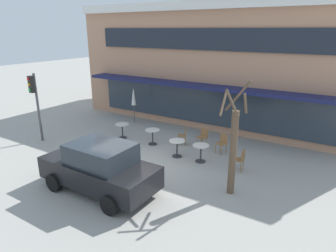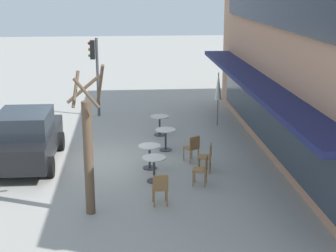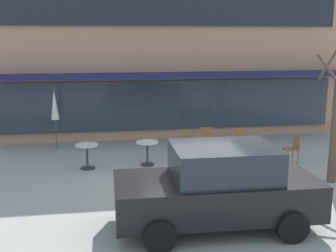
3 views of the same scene
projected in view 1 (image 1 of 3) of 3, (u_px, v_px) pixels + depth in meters
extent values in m
plane|color=#9E9B93|center=(135.00, 169.00, 12.12)|extent=(80.00, 80.00, 0.00)
cube|color=tan|center=(231.00, 62.00, 19.12)|extent=(17.02, 8.00, 6.80)
cube|color=silver|center=(204.00, 5.00, 14.84)|extent=(17.02, 0.24, 0.44)
cube|color=#191E4C|center=(198.00, 86.00, 15.72)|extent=(14.47, 1.10, 0.16)
cube|color=#1E232D|center=(204.00, 39.00, 15.39)|extent=(13.62, 0.10, 1.10)
cube|color=#2D3842|center=(201.00, 106.00, 16.49)|extent=(13.62, 0.10, 1.90)
cylinder|color=#333338|center=(153.00, 144.00, 14.69)|extent=(0.44, 0.44, 0.03)
cylinder|color=#333338|center=(153.00, 137.00, 14.58)|extent=(0.07, 0.07, 0.70)
cylinder|color=silver|center=(152.00, 130.00, 14.47)|extent=(0.70, 0.70, 0.03)
cylinder|color=#333338|center=(200.00, 161.00, 12.77)|extent=(0.44, 0.44, 0.03)
cylinder|color=#333338|center=(201.00, 153.00, 12.65)|extent=(0.07, 0.07, 0.70)
cylinder|color=silver|center=(201.00, 145.00, 12.54)|extent=(0.70, 0.70, 0.03)
cylinder|color=#333338|center=(123.00, 138.00, 15.56)|extent=(0.44, 0.44, 0.03)
cylinder|color=#333338|center=(122.00, 131.00, 15.45)|extent=(0.07, 0.07, 0.70)
cylinder|color=silver|center=(122.00, 124.00, 15.34)|extent=(0.70, 0.70, 0.03)
cylinder|color=#333338|center=(177.00, 156.00, 13.28)|extent=(0.44, 0.44, 0.03)
cylinder|color=#333338|center=(177.00, 149.00, 13.16)|extent=(0.07, 0.07, 0.70)
cylinder|color=silver|center=(177.00, 141.00, 13.05)|extent=(0.70, 0.70, 0.03)
cylinder|color=#4C4C51|center=(134.00, 105.00, 17.79)|extent=(0.04, 0.04, 2.20)
cone|color=silver|center=(134.00, 96.00, 17.62)|extent=(0.28, 0.28, 1.10)
cylinder|color=olive|center=(202.00, 144.00, 14.15)|extent=(0.04, 0.04, 0.45)
cylinder|color=olive|center=(197.00, 142.00, 14.38)|extent=(0.04, 0.04, 0.45)
cylinder|color=olive|center=(207.00, 142.00, 14.37)|extent=(0.04, 0.04, 0.45)
cylinder|color=olive|center=(201.00, 140.00, 14.60)|extent=(0.04, 0.04, 0.45)
cube|color=olive|center=(202.00, 137.00, 14.30)|extent=(0.48, 0.48, 0.04)
cube|color=olive|center=(205.00, 132.00, 14.35)|extent=(0.40, 0.13, 0.40)
cylinder|color=olive|center=(232.00, 166.00, 11.87)|extent=(0.04, 0.04, 0.45)
cylinder|color=olive|center=(235.00, 163.00, 12.15)|extent=(0.04, 0.04, 0.45)
cylinder|color=olive|center=(241.00, 168.00, 11.71)|extent=(0.04, 0.04, 0.45)
cylinder|color=olive|center=(243.00, 164.00, 11.99)|extent=(0.04, 0.04, 0.45)
cube|color=olive|center=(238.00, 159.00, 11.86)|extent=(0.42, 0.42, 0.04)
cube|color=olive|center=(243.00, 155.00, 11.70)|extent=(0.06, 0.40, 0.40)
cylinder|color=olive|center=(178.00, 141.00, 14.45)|extent=(0.04, 0.04, 0.45)
cylinder|color=olive|center=(178.00, 139.00, 14.77)|extent=(0.04, 0.04, 0.45)
cylinder|color=olive|center=(185.00, 141.00, 14.44)|extent=(0.04, 0.04, 0.45)
cylinder|color=olive|center=(185.00, 139.00, 14.77)|extent=(0.04, 0.04, 0.45)
cube|color=olive|center=(182.00, 135.00, 14.53)|extent=(0.55, 0.55, 0.04)
cube|color=olive|center=(186.00, 131.00, 14.46)|extent=(0.24, 0.36, 0.40)
cylinder|color=olive|center=(221.00, 151.00, 13.34)|extent=(0.04, 0.04, 0.45)
cylinder|color=olive|center=(215.00, 149.00, 13.58)|extent=(0.04, 0.04, 0.45)
cylinder|color=olive|center=(226.00, 149.00, 13.55)|extent=(0.04, 0.04, 0.45)
cylinder|color=olive|center=(220.00, 147.00, 13.79)|extent=(0.04, 0.04, 0.45)
cube|color=olive|center=(221.00, 144.00, 13.49)|extent=(0.49, 0.49, 0.04)
cube|color=olive|center=(224.00, 138.00, 13.54)|extent=(0.40, 0.15, 0.40)
cube|color=black|center=(99.00, 172.00, 10.32)|extent=(4.21, 1.82, 0.76)
cube|color=#232B33|center=(101.00, 153.00, 10.02)|extent=(2.11, 1.61, 0.68)
cylinder|color=black|center=(54.00, 182.00, 10.38)|extent=(0.64, 0.22, 0.64)
cylinder|color=black|center=(92.00, 164.00, 11.82)|extent=(0.64, 0.22, 0.64)
cylinder|color=black|center=(110.00, 205.00, 9.05)|extent=(0.64, 0.22, 0.64)
cylinder|color=black|center=(145.00, 181.00, 10.49)|extent=(0.64, 0.22, 0.64)
cylinder|color=brown|center=(233.00, 153.00, 9.90)|extent=(0.24, 0.24, 2.93)
cylinder|color=brown|center=(245.00, 104.00, 9.27)|extent=(0.17, 0.62, 0.77)
cylinder|color=brown|center=(238.00, 96.00, 9.66)|extent=(0.79, 0.27, 1.06)
cylinder|color=brown|center=(223.00, 103.00, 9.53)|extent=(0.24, 0.88, 0.71)
cylinder|color=brown|center=(232.00, 103.00, 9.20)|extent=(0.56, 0.21, 0.83)
cylinder|color=#47474C|center=(38.00, 108.00, 14.69)|extent=(0.12, 0.12, 3.40)
cube|color=black|center=(31.00, 84.00, 14.18)|extent=(0.26, 0.20, 0.80)
sphere|color=red|center=(28.00, 79.00, 13.99)|extent=(0.13, 0.13, 0.13)
sphere|color=gold|center=(29.00, 84.00, 14.07)|extent=(0.13, 0.13, 0.13)
sphere|color=green|center=(30.00, 90.00, 14.15)|extent=(0.13, 0.13, 0.13)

